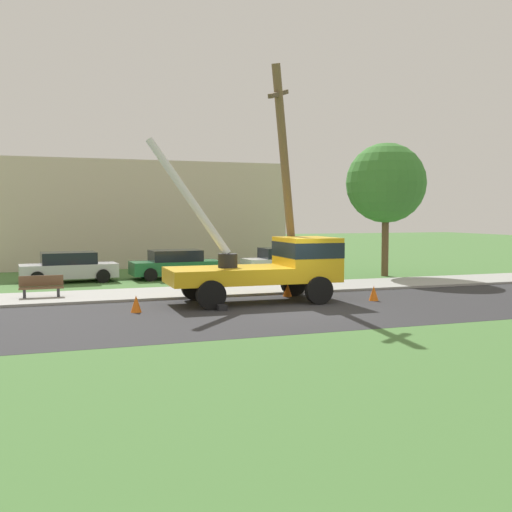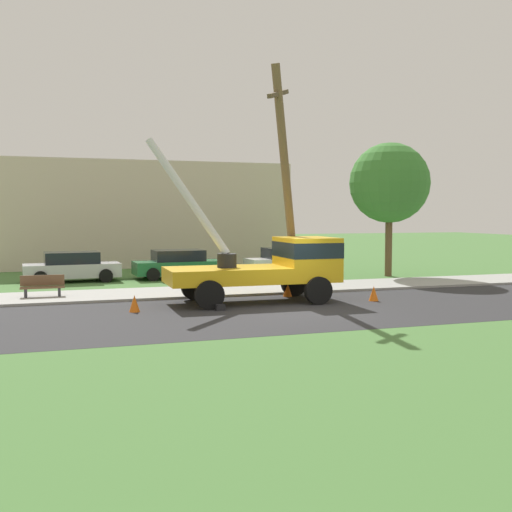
{
  "view_description": "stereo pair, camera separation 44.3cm",
  "coord_description": "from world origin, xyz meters",
  "views": [
    {
      "loc": [
        -8.08,
        -18.63,
        3.22
      ],
      "look_at": [
        -0.24,
        3.42,
        1.61
      ],
      "focal_mm": 42.85,
      "sensor_mm": 36.0,
      "label": 1
    },
    {
      "loc": [
        -7.66,
        -18.78,
        3.22
      ],
      "look_at": [
        -0.24,
        3.42,
        1.61
      ],
      "focal_mm": 42.85,
      "sensor_mm": 36.0,
      "label": 2
    }
  ],
  "objects": [
    {
      "name": "utility_truck",
      "position": [
        0.05,
        2.22,
        1.41
      ],
      "size": [
        6.76,
        3.2,
        5.98
      ],
      "color": "gold",
      "rests_on": "ground"
    },
    {
      "name": "traffic_cone_curbside",
      "position": [
        1.01,
        3.27,
        0.28
      ],
      "size": [
        0.36,
        0.36,
        0.56
      ],
      "primitive_type": "cone",
      "color": "orange",
      "rests_on": "ground"
    },
    {
      "name": "traffic_cone_ahead",
      "position": [
        3.59,
        1.12,
        0.28
      ],
      "size": [
        0.36,
        0.36,
        0.56
      ],
      "primitive_type": "cone",
      "color": "orange",
      "rests_on": "ground"
    },
    {
      "name": "leaning_utility_pole",
      "position": [
        0.93,
        3.23,
        4.5
      ],
      "size": [
        2.29,
        2.49,
        8.76
      ],
      "color": "brown",
      "rests_on": "ground"
    },
    {
      "name": "sidewalk_strip",
      "position": [
        0.0,
        5.5,
        0.05
      ],
      "size": [
        80.0,
        3.36,
        0.1
      ],
      "primitive_type": "cube",
      "color": "#9E9E99",
      "rests_on": "ground"
    },
    {
      "name": "roadside_tree_near",
      "position": [
        8.83,
        8.91,
        4.79
      ],
      "size": [
        4.11,
        4.11,
        6.87
      ],
      "color": "brown",
      "rests_on": "ground"
    },
    {
      "name": "road_asphalt",
      "position": [
        0.0,
        0.0,
        0.0
      ],
      "size": [
        80.0,
        7.64,
        0.01
      ],
      "primitive_type": "cube",
      "color": "#2B2B2D",
      "rests_on": "ground"
    },
    {
      "name": "parked_sedan_white",
      "position": [
        4.23,
        11.48,
        0.71
      ],
      "size": [
        4.42,
        2.06,
        1.42
      ],
      "color": "silver",
      "rests_on": "ground"
    },
    {
      "name": "ground_plane",
      "position": [
        0.0,
        12.0,
        0.0
      ],
      "size": [
        120.0,
        120.0,
        0.0
      ],
      "primitive_type": "plane",
      "color": "#477538"
    },
    {
      "name": "lowrise_building_backdrop",
      "position": [
        -2.19,
        20.56,
        3.2
      ],
      "size": [
        18.0,
        6.0,
        6.4
      ],
      "primitive_type": "cube",
      "color": "beige",
      "rests_on": "ground"
    },
    {
      "name": "parked_sedan_silver",
      "position": [
        -6.81,
        11.35,
        0.71
      ],
      "size": [
        4.49,
        2.18,
        1.42
      ],
      "color": "#B7B7BF",
      "rests_on": "ground"
    },
    {
      "name": "traffic_cone_behind",
      "position": [
        -5.14,
        1.36,
        0.28
      ],
      "size": [
        0.36,
        0.36,
        0.56
      ],
      "primitive_type": "cone",
      "color": "orange",
      "rests_on": "ground"
    },
    {
      "name": "parked_sedan_green",
      "position": [
        -1.7,
        11.34,
        0.71
      ],
      "size": [
        4.47,
        2.14,
        1.42
      ],
      "color": "#1E6638",
      "rests_on": "ground"
    },
    {
      "name": "park_bench",
      "position": [
        -8.05,
        5.57,
        0.46
      ],
      "size": [
        1.6,
        0.45,
        0.9
      ],
      "color": "brown",
      "rests_on": "ground"
    }
  ]
}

